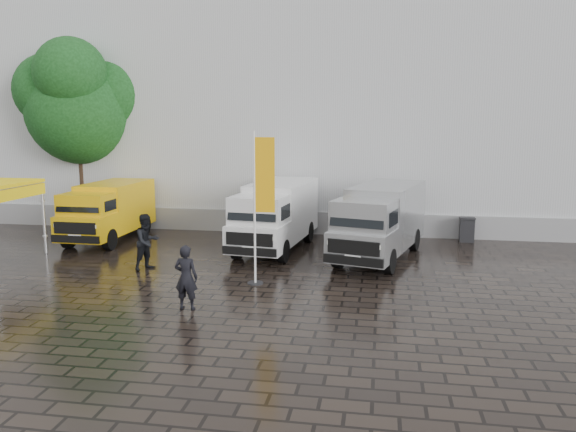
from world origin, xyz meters
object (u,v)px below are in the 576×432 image
wheelie_bin (467,229)px  flagpole (260,201)px  person_tent (147,242)px  van_white (276,217)px  van_silver (380,223)px  van_yellow (108,212)px  person_front (186,277)px

wheelie_bin → flagpole: bearing=-130.4°
person_tent → van_white: bearing=-14.8°
van_silver → flagpole: size_ratio=1.29×
van_yellow → van_silver: van_silver is taller
van_white → wheelie_bin: bearing=26.5°
flagpole → person_front: flagpole is taller
van_white → flagpole: 4.96m
wheelie_bin → person_front: (-8.67, -10.16, 0.37)m
van_yellow → wheelie_bin: (14.92, 2.28, -0.68)m
van_white → wheelie_bin: (7.64, 2.76, -0.78)m
van_yellow → wheelie_bin: 15.11m
person_tent → van_silver: bearing=-38.8°
van_silver → person_tent: size_ratio=3.18×
flagpole → person_tent: bearing=165.5°
wheelie_bin → person_front: bearing=-127.2°
van_yellow → wheelie_bin: bearing=9.2°
person_tent → wheelie_bin: bearing=-29.8°
person_tent → flagpole: bearing=-73.8°
flagpole → person_front: size_ratio=2.68×
van_yellow → person_tent: (3.54, -4.17, -0.24)m
van_silver → wheelie_bin: 5.12m
van_yellow → wheelie_bin: size_ratio=5.04×
van_white → person_front: van_white is taller
person_front → van_white: bearing=-95.3°
van_white → person_front: size_ratio=3.39×
van_yellow → person_tent: 5.47m
van_white → person_tent: bearing=-128.9°
wheelie_bin → van_white: bearing=-156.8°
van_white → flagpole: size_ratio=1.26×
van_white → person_tent: 5.26m
van_white → person_front: (-1.03, -7.40, -0.41)m
van_yellow → person_front: (6.25, -7.89, -0.31)m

